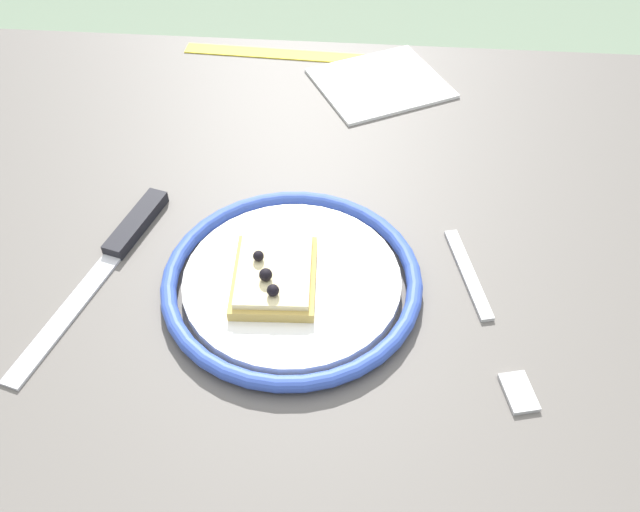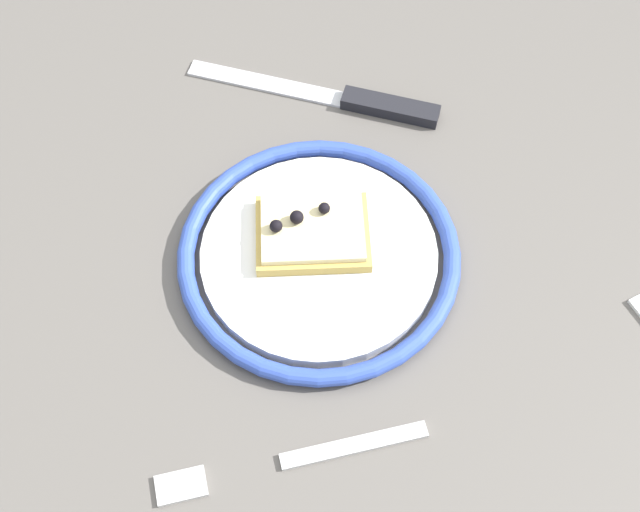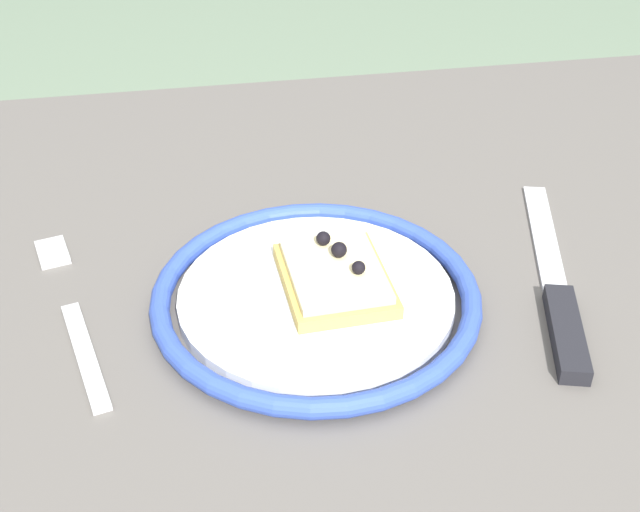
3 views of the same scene
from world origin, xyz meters
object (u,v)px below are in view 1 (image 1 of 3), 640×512
pizza_slice_near (274,275)px  knife (119,246)px  fork (485,313)px  plate (292,281)px  napkin (380,83)px  measuring_tape (284,54)px  dining_table (279,327)px

pizza_slice_near → knife: (0.15, -0.04, -0.02)m
knife → fork: (-0.34, 0.05, -0.00)m
knife → fork: 0.34m
plate → napkin: bearing=-102.0°
pizza_slice_near → measuring_tape: 0.41m
measuring_tape → pizza_slice_near: bearing=98.4°
dining_table → pizza_slice_near: (-0.00, 0.03, 0.12)m
knife → napkin: (-0.24, -0.31, -0.00)m
dining_table → knife: size_ratio=4.10×
measuring_tape → dining_table: bearing=98.2°
dining_table → pizza_slice_near: pizza_slice_near is taller
plate → napkin: (-0.07, -0.34, -0.01)m
fork → napkin: same height
pizza_slice_near → knife: bearing=-13.9°
knife → measuring_tape: knife is taller
napkin → dining_table: bearing=73.7°
plate → measuring_tape: (0.06, -0.40, -0.01)m
plate → knife: bearing=-10.9°
dining_table → fork: (-0.19, 0.05, 0.10)m
knife → measuring_tape: bearing=-106.8°
pizza_slice_near → napkin: size_ratio=0.64×
plate → measuring_tape: plate is taller
plate → fork: 0.17m
measuring_tape → fork: bearing=120.8°
pizza_slice_near → napkin: bearing=-104.1°
knife → pizza_slice_near: bearing=166.1°
dining_table → fork: bearing=166.4°
plate → dining_table: bearing=-54.0°
fork → knife: bearing=-8.6°
pizza_slice_near → fork: pizza_slice_near is taller
fork → plate: bearing=-6.3°
measuring_tape → napkin: napkin is taller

